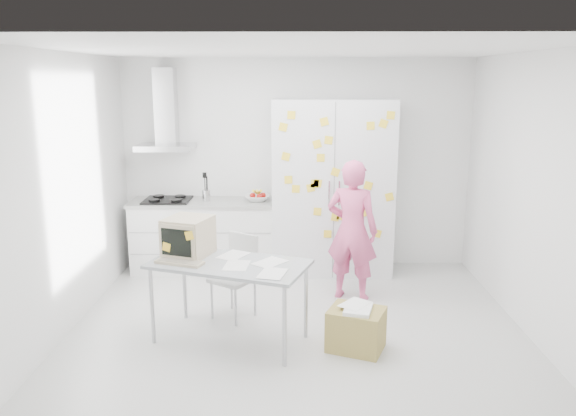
{
  "coord_description": "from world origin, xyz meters",
  "views": [
    {
      "loc": [
        -0.02,
        -5.27,
        2.45
      ],
      "look_at": [
        -0.1,
        0.68,
        1.07
      ],
      "focal_mm": 35.0,
      "sensor_mm": 36.0,
      "label": 1
    }
  ],
  "objects_px": {
    "person": "(352,230)",
    "cardboard_box": "(356,329)",
    "desk": "(202,248)",
    "chair": "(237,271)"
  },
  "relations": [
    {
      "from": "person",
      "to": "cardboard_box",
      "type": "height_order",
      "value": "person"
    },
    {
      "from": "desk",
      "to": "cardboard_box",
      "type": "bearing_deg",
      "value": 7.1
    },
    {
      "from": "person",
      "to": "desk",
      "type": "distance_m",
      "value": 1.78
    },
    {
      "from": "desk",
      "to": "chair",
      "type": "distance_m",
      "value": 0.65
    },
    {
      "from": "cardboard_box",
      "to": "desk",
      "type": "bearing_deg",
      "value": 168.11
    },
    {
      "from": "person",
      "to": "chair",
      "type": "height_order",
      "value": "person"
    },
    {
      "from": "person",
      "to": "cardboard_box",
      "type": "xyz_separation_m",
      "value": [
        -0.07,
        -1.25,
        -0.59
      ]
    },
    {
      "from": "person",
      "to": "desk",
      "type": "height_order",
      "value": "person"
    },
    {
      "from": "chair",
      "to": "cardboard_box",
      "type": "relative_size",
      "value": 1.47
    },
    {
      "from": "cardboard_box",
      "to": "person",
      "type": "bearing_deg",
      "value": 86.83
    }
  ]
}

